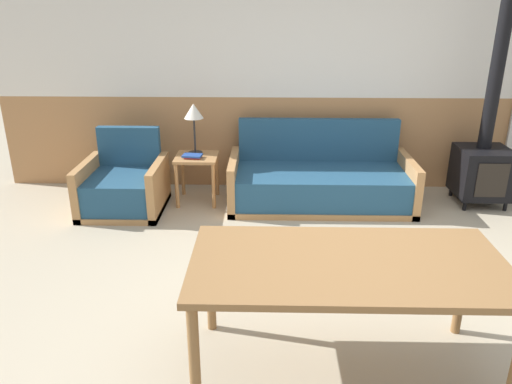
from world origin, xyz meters
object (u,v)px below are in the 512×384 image
object	(u,v)px
side_table	(197,165)
wood_stove	(485,153)
dining_table	(348,272)
armchair	(124,187)
table_lamp	(194,114)
couch	(320,182)

from	to	relation	value
side_table	wood_stove	distance (m)	3.09
dining_table	wood_stove	xyz separation A→B (m)	(1.86, 2.70, -0.10)
wood_stove	armchair	bearing A→B (deg)	-176.04
table_lamp	dining_table	distance (m)	3.03
couch	wood_stove	world-z (taller)	wood_stove
armchair	dining_table	distance (m)	3.16
side_table	dining_table	distance (m)	2.95
armchair	wood_stove	size ratio (longest dim) A/B	0.35
dining_table	side_table	bearing A→B (deg)	114.62
couch	wood_stove	size ratio (longest dim) A/B	0.83
couch	armchair	xyz separation A→B (m)	(-2.09, -0.21, -0.00)
table_lamp	side_table	bearing A→B (deg)	-74.90
side_table	table_lamp	distance (m)	0.55
couch	dining_table	bearing A→B (deg)	-92.46
couch	table_lamp	size ratio (longest dim) A/B	3.54
side_table	table_lamp	world-z (taller)	table_lamp
couch	side_table	xyz separation A→B (m)	(-1.34, 0.03, 0.17)
armchair	side_table	size ratio (longest dim) A/B	1.59
side_table	wood_stove	size ratio (longest dim) A/B	0.22
dining_table	couch	bearing A→B (deg)	87.54
armchair	dining_table	size ratio (longest dim) A/B	0.47
table_lamp	wood_stove	world-z (taller)	wood_stove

